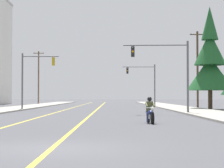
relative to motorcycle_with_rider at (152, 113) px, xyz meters
The scene contains 12 objects.
ground_plane 11.87m from the motorcycle_with_rider, 108.52° to the right, with size 400.00×400.00×0.00m, color #47474C.
lane_stripe_center 33.98m from the motorcycle_with_rider, 96.42° to the left, with size 0.16×100.00×0.01m, color yellow.
lane_stripe_left 34.54m from the motorcycle_with_rider, 102.12° to the left, with size 0.16×100.00×0.01m, color yellow.
sidewalk_kerb_right 29.40m from the motorcycle_with_rider, 78.09° to the left, with size 4.40×110.00×0.14m, color #9E998E.
sidewalk_kerb_left 31.82m from the motorcycle_with_rider, 115.29° to the left, with size 4.40×110.00×0.14m, color #9E998E.
motorcycle_with_rider is the anchor object (origin of this frame).
traffic_signal_near_right 13.27m from the motorcycle_with_rider, 77.71° to the left, with size 5.58×0.37×6.20m.
traffic_signal_near_left 25.25m from the motorcycle_with_rider, 115.46° to the left, with size 4.07×0.37×6.20m.
traffic_signal_mid_right 39.09m from the motorcycle_with_rider, 85.81° to the left, with size 4.84×0.37×6.20m.
utility_pole_right_far 31.63m from the motorcycle_with_rider, 73.74° to the left, with size 1.91×0.26×9.76m.
utility_pole_left_far 60.00m from the motorcycle_with_rider, 105.76° to the left, with size 2.09×0.26×10.21m.
conifer_tree_right_verge_far 26.73m from the motorcycle_with_rider, 69.77° to the left, with size 5.36×5.36×11.79m.
Camera 1 is at (1.67, -11.89, 1.47)m, focal length 67.40 mm.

